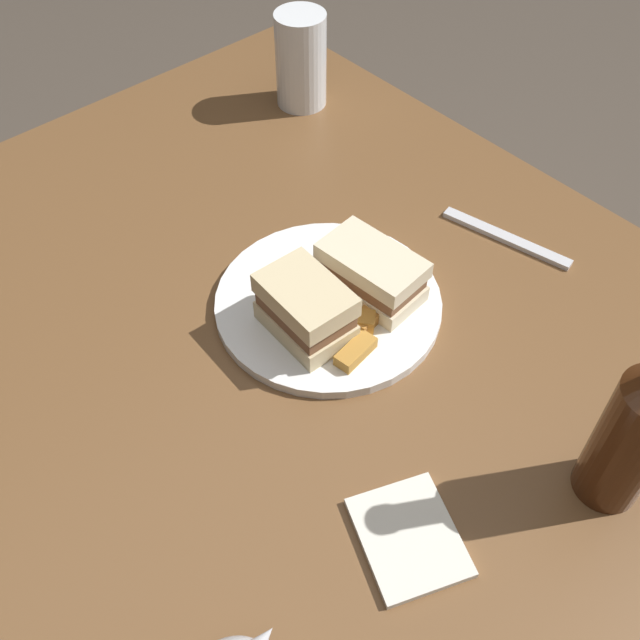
{
  "coord_description": "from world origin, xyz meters",
  "views": [
    {
      "loc": [
        0.38,
        -0.32,
        1.4
      ],
      "look_at": [
        -0.03,
        0.04,
        0.77
      ],
      "focal_mm": 41.03,
      "sensor_mm": 36.0,
      "label": 1
    }
  ],
  "objects_px": {
    "sandwich_half_right": "(371,272)",
    "sandwich_half_left": "(306,309)",
    "cider_bottle": "(636,431)",
    "fork": "(506,238)",
    "napkin": "(409,537)",
    "plate": "(328,303)",
    "pint_glass": "(301,66)"
  },
  "relations": [
    {
      "from": "plate",
      "to": "napkin",
      "type": "distance_m",
      "value": 0.31
    },
    {
      "from": "sandwich_half_right",
      "to": "napkin",
      "type": "height_order",
      "value": "sandwich_half_right"
    },
    {
      "from": "sandwich_half_left",
      "to": "fork",
      "type": "distance_m",
      "value": 0.31
    },
    {
      "from": "sandwich_half_left",
      "to": "napkin",
      "type": "relative_size",
      "value": 1.0
    },
    {
      "from": "sandwich_half_right",
      "to": "cider_bottle",
      "type": "distance_m",
      "value": 0.34
    },
    {
      "from": "plate",
      "to": "sandwich_half_left",
      "type": "distance_m",
      "value": 0.07
    },
    {
      "from": "sandwich_half_right",
      "to": "fork",
      "type": "bearing_deg",
      "value": 77.47
    },
    {
      "from": "sandwich_half_right",
      "to": "fork",
      "type": "relative_size",
      "value": 0.72
    },
    {
      "from": "sandwich_half_left",
      "to": "sandwich_half_right",
      "type": "height_order",
      "value": "sandwich_half_left"
    },
    {
      "from": "sandwich_half_left",
      "to": "fork",
      "type": "xyz_separation_m",
      "value": [
        0.05,
        0.3,
        -0.05
      ]
    },
    {
      "from": "pint_glass",
      "to": "napkin",
      "type": "bearing_deg",
      "value": -32.92
    },
    {
      "from": "napkin",
      "to": "fork",
      "type": "relative_size",
      "value": 0.61
    },
    {
      "from": "cider_bottle",
      "to": "sandwich_half_left",
      "type": "bearing_deg",
      "value": -164.34
    },
    {
      "from": "plate",
      "to": "pint_glass",
      "type": "height_order",
      "value": "pint_glass"
    },
    {
      "from": "sandwich_half_left",
      "to": "pint_glass",
      "type": "height_order",
      "value": "pint_glass"
    },
    {
      "from": "cider_bottle",
      "to": "fork",
      "type": "relative_size",
      "value": 1.4
    },
    {
      "from": "sandwich_half_right",
      "to": "napkin",
      "type": "xyz_separation_m",
      "value": [
        0.25,
        -0.19,
        -0.04
      ]
    },
    {
      "from": "sandwich_half_right",
      "to": "fork",
      "type": "height_order",
      "value": "sandwich_half_right"
    },
    {
      "from": "pint_glass",
      "to": "cider_bottle",
      "type": "bearing_deg",
      "value": -16.92
    },
    {
      "from": "sandwich_half_right",
      "to": "sandwich_half_left",
      "type": "bearing_deg",
      "value": -92.87
    },
    {
      "from": "pint_glass",
      "to": "napkin",
      "type": "xyz_separation_m",
      "value": [
        0.63,
        -0.41,
        -0.06
      ]
    },
    {
      "from": "napkin",
      "to": "plate",
      "type": "bearing_deg",
      "value": 152.41
    },
    {
      "from": "plate",
      "to": "fork",
      "type": "xyz_separation_m",
      "value": [
        0.07,
        0.25,
        -0.0
      ]
    },
    {
      "from": "cider_bottle",
      "to": "fork",
      "type": "distance_m",
      "value": 0.37
    },
    {
      "from": "sandwich_half_left",
      "to": "napkin",
      "type": "distance_m",
      "value": 0.27
    },
    {
      "from": "pint_glass",
      "to": "fork",
      "type": "relative_size",
      "value": 0.81
    },
    {
      "from": "sandwich_half_right",
      "to": "napkin",
      "type": "bearing_deg",
      "value": -37.4
    },
    {
      "from": "fork",
      "to": "plate",
      "type": "bearing_deg",
      "value": 62.02
    },
    {
      "from": "napkin",
      "to": "fork",
      "type": "distance_m",
      "value": 0.44
    },
    {
      "from": "sandwich_half_left",
      "to": "sandwich_half_right",
      "type": "bearing_deg",
      "value": 87.13
    },
    {
      "from": "cider_bottle",
      "to": "napkin",
      "type": "xyz_separation_m",
      "value": [
        -0.09,
        -0.19,
        -0.1
      ]
    },
    {
      "from": "sandwich_half_left",
      "to": "napkin",
      "type": "xyz_separation_m",
      "value": [
        0.25,
        -0.09,
        -0.04
      ]
    }
  ]
}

